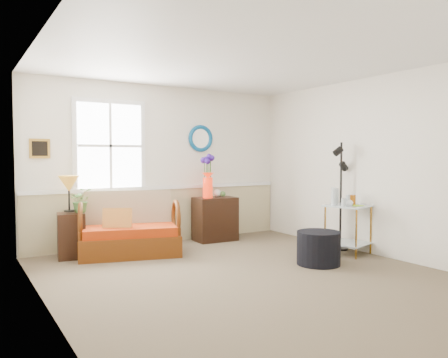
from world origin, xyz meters
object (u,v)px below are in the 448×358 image
loveseat (130,224)px  floor_lamp (341,196)px  cabinet (215,219)px  lamp_stand (71,236)px  side_table (348,229)px  ottoman (319,248)px

loveseat → floor_lamp: size_ratio=0.85×
cabinet → floor_lamp: floor_lamp is taller
lamp_stand → side_table: side_table is taller
cabinet → ottoman: 2.19m
ottoman → lamp_stand: bearing=142.1°
side_table → cabinet: bearing=120.6°
cabinet → ottoman: size_ratio=1.29×
side_table → ottoman: bearing=-164.0°
loveseat → lamp_stand: (-0.77, 0.25, -0.14)m
cabinet → ottoman: bearing=-78.1°
floor_lamp → side_table: bearing=-101.5°
floor_lamp → ottoman: 1.23m
floor_lamp → ottoman: bearing=-137.4°
loveseat → ottoman: loveseat is taller
lamp_stand → cabinet: bearing=1.1°
loveseat → side_table: size_ratio=1.93×
lamp_stand → loveseat: bearing=-18.0°
cabinet → side_table: cabinet is taller
lamp_stand → floor_lamp: floor_lamp is taller
loveseat → ottoman: bearing=-27.6°
lamp_stand → cabinet: (2.39, 0.05, 0.05)m
loveseat → side_table: 3.20m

